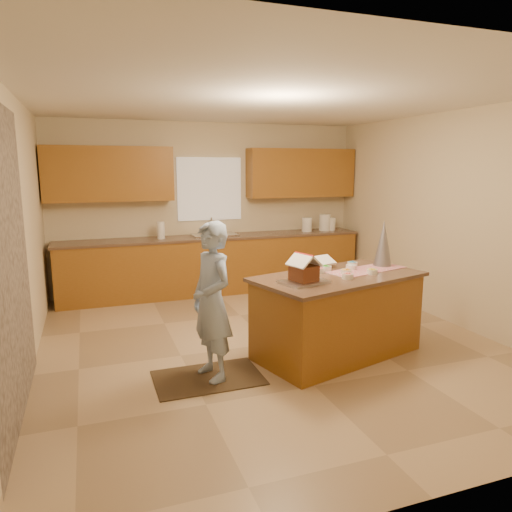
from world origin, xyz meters
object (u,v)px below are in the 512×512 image
at_px(gingerbread_house, 304,270).
at_px(tinsel_tree, 383,243).
at_px(boy, 212,301).
at_px(island_base, 337,317).

bearing_deg(gingerbread_house, tinsel_tree, 19.85).
xyz_separation_m(boy, gingerbread_house, (0.91, -0.07, 0.24)).
xyz_separation_m(tinsel_tree, gingerbread_house, (-1.20, -0.43, -0.14)).
xyz_separation_m(island_base, tinsel_tree, (0.71, 0.25, 0.72)).
height_order(island_base, tinsel_tree, tinsel_tree).
distance_m(boy, gingerbread_house, 0.95).
xyz_separation_m(island_base, gingerbread_house, (-0.49, -0.19, 0.58)).
distance_m(tinsel_tree, boy, 2.18).
distance_m(island_base, boy, 1.45).
height_order(boy, gingerbread_house, boy).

